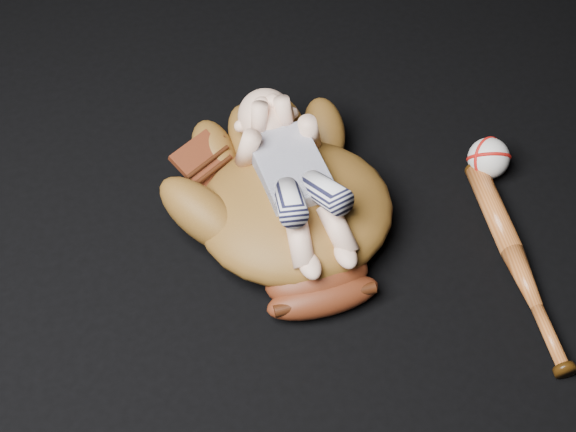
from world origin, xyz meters
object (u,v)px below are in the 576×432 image
(baseball_glove, at_px, (295,204))
(baseball_bat, at_px, (517,263))
(baseball, at_px, (489,158))
(newborn_baby, at_px, (296,177))

(baseball_glove, xyz_separation_m, baseball_bat, (0.31, -0.16, -0.05))
(baseball, bearing_deg, newborn_baby, -175.77)
(newborn_baby, distance_m, baseball, 0.35)
(baseball_bat, bearing_deg, newborn_baby, 150.53)
(newborn_baby, xyz_separation_m, baseball, (0.34, 0.03, -0.08))
(baseball_bat, bearing_deg, baseball_glove, 152.24)
(baseball_glove, relative_size, baseball, 6.23)
(baseball_glove, height_order, baseball, baseball_glove)
(baseball_bat, relative_size, baseball, 5.56)
(baseball_bat, xyz_separation_m, baseball, (0.04, 0.20, 0.02))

